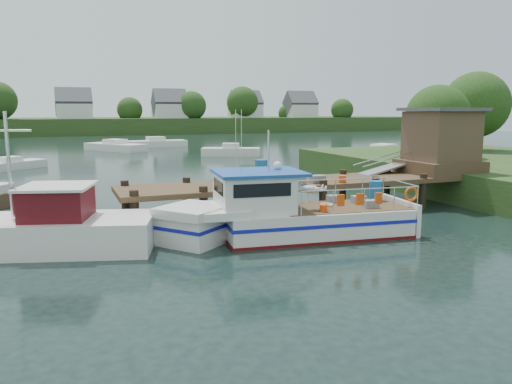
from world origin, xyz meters
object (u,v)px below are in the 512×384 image
object	(u,v)px
work_boat	(29,230)
moored_b	(231,151)
moored_d	(115,147)
moored_rowboat	(1,198)
moored_far	(156,143)
moored_a	(10,165)
dock	(397,157)
lobster_boat	(285,215)
moored_c	(384,152)

from	to	relation	value
work_boat	moored_b	distance (m)	33.38
work_boat	moored_d	distance (m)	39.95
work_boat	moored_rowboat	world-z (taller)	work_boat
moored_b	moored_far	bearing A→B (deg)	94.55
moored_rowboat	moored_a	bearing A→B (deg)	68.27
moored_rowboat	moored_far	bearing A→B (deg)	44.10
work_boat	moored_a	size ratio (longest dim) A/B	1.58
moored_d	moored_far	bearing A→B (deg)	35.94
moored_far	moored_rowboat	bearing A→B (deg)	-129.38
dock	moored_b	bearing A→B (deg)	87.73
dock	lobster_boat	distance (m)	8.19
moored_b	work_boat	bearing A→B (deg)	-132.28
moored_a	moored_d	bearing A→B (deg)	38.89
moored_rowboat	moored_b	size ratio (longest dim) A/B	0.61
moored_d	lobster_boat	bearing A→B (deg)	-92.03
moored_rowboat	moored_d	bearing A→B (deg)	50.00
moored_b	moored_d	distance (m)	14.21
dock	moored_c	distance (m)	25.93
moored_far	moored_b	size ratio (longest dim) A/B	1.25
moored_d	dock	bearing A→B (deg)	-80.93
dock	moored_c	size ratio (longest dim) A/B	2.13
moored_a	moored_b	size ratio (longest dim) A/B	0.88
work_boat	dock	bearing A→B (deg)	24.61
work_boat	moored_rowboat	xyz separation A→B (m)	(-1.62, 8.65, -0.30)
moored_b	moored_d	size ratio (longest dim) A/B	0.77
lobster_boat	moored_c	distance (m)	33.13
moored_far	moored_d	distance (m)	6.76
moored_far	moored_b	world-z (taller)	moored_b
moored_c	lobster_boat	bearing A→B (deg)	-146.22
work_boat	moored_c	xyz separation A→B (m)	(30.05, 23.47, -0.25)
work_boat	lobster_boat	bearing A→B (deg)	6.92
lobster_boat	work_boat	size ratio (longest dim) A/B	1.11
lobster_boat	moored_a	distance (m)	27.77
moored_far	moored_d	world-z (taller)	moored_d
lobster_boat	moored_b	xyz separation A→B (m)	(8.30, 30.44, -0.34)
work_boat	moored_rowboat	bearing A→B (deg)	117.17
lobster_boat	moored_a	size ratio (longest dim) A/B	1.77
moored_far	moored_c	bearing A→B (deg)	-66.44
dock	moored_a	xyz separation A→B (m)	(-17.85, 22.10, -1.88)
lobster_boat	moored_a	xyz separation A→B (m)	(-10.62, 25.65, -0.44)
moored_d	work_boat	bearing A→B (deg)	-103.70
moored_a	moored_b	world-z (taller)	moored_b
dock	moored_a	size ratio (longest dim) A/B	3.20
moored_c	moored_d	distance (m)	28.28
lobster_boat	moored_rowboat	size ratio (longest dim) A/B	2.54
dock	moored_rowboat	distance (m)	18.27
lobster_boat	moored_far	xyz separation A→B (m)	(3.71, 45.11, -0.34)
moored_c	moored_a	bearing A→B (deg)	163.78
work_boat	moored_b	bearing A→B (deg)	77.05
work_boat	moored_b	world-z (taller)	work_boat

